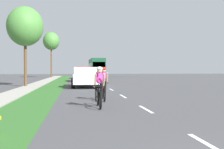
{
  "coord_description": "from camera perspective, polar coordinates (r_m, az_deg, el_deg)",
  "views": [
    {
      "loc": [
        -2.57,
        -1.72,
        1.48
      ],
      "look_at": [
        0.79,
        22.31,
        0.99
      ],
      "focal_mm": 41.97,
      "sensor_mm": 36.0,
      "label": 1
    }
  ],
  "objects": [
    {
      "name": "cyclist_trailing",
      "position": [
        12.35,
        -1.92,
        -1.94
      ],
      "size": [
        0.42,
        1.72,
        1.58
      ],
      "color": "black",
      "rests_on": "ground_plane"
    },
    {
      "name": "sidewalk_concrete",
      "position": [
        22.07,
        -17.46,
        -2.72
      ],
      "size": [
        1.56,
        70.0,
        0.1
      ],
      "primitive_type": "cube",
      "color": "#9E998E",
      "rests_on": "ground_plane"
    },
    {
      "name": "sedan_silver",
      "position": [
        41.34,
        -6.7,
        0.18
      ],
      "size": [
        1.98,
        4.3,
        1.52
      ],
      "color": "#A5A8AD",
      "rests_on": "ground_plane"
    },
    {
      "name": "cyclist_lead",
      "position": [
        10.1,
        -2.82,
        -2.64
      ],
      "size": [
        0.42,
        1.72,
        1.58
      ],
      "color": "black",
      "rests_on": "ground_plane"
    },
    {
      "name": "suv_red",
      "position": [
        31.94,
        -6.26,
        0.21
      ],
      "size": [
        2.15,
        4.7,
        1.79
      ],
      "color": "red",
      "rests_on": "ground_plane"
    },
    {
      "name": "ground_plane",
      "position": [
        21.92,
        -1.22,
        -2.71
      ],
      "size": [
        120.0,
        120.0,
        0.0
      ],
      "primitive_type": "plane",
      "color": "#424244"
    },
    {
      "name": "grass_verge",
      "position": [
        21.85,
        -12.9,
        -2.74
      ],
      "size": [
        1.95,
        70.0,
        0.01
      ],
      "primitive_type": "cube",
      "color": "#2D6026",
      "rests_on": "ground_plane"
    },
    {
      "name": "bus_dark_green",
      "position": [
        52.05,
        -3.42,
        1.72
      ],
      "size": [
        2.78,
        11.6,
        3.48
      ],
      "color": "#194C2D",
      "rests_on": "ground_plane"
    },
    {
      "name": "pickup_white",
      "position": [
        21.64,
        -5.86,
        -0.57
      ],
      "size": [
        2.22,
        5.1,
        1.64
      ],
      "color": "silver",
      "rests_on": "ground_plane"
    },
    {
      "name": "street_tree_near",
      "position": [
        23.72,
        -18.39,
        9.87
      ],
      "size": [
        3.04,
        3.04,
        6.79
      ],
      "color": "brown",
      "rests_on": "ground_plane"
    },
    {
      "name": "lane_markings_center",
      "position": [
        25.89,
        -2.26,
        -2.1
      ],
      "size": [
        0.12,
        53.13,
        0.01
      ],
      "color": "white",
      "rests_on": "ground_plane"
    },
    {
      "name": "street_tree_far",
      "position": [
        47.63,
        -13.1,
        7.06
      ],
      "size": [
        2.85,
        2.85,
        8.01
      ],
      "color": "brown",
      "rests_on": "ground_plane"
    }
  ]
}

